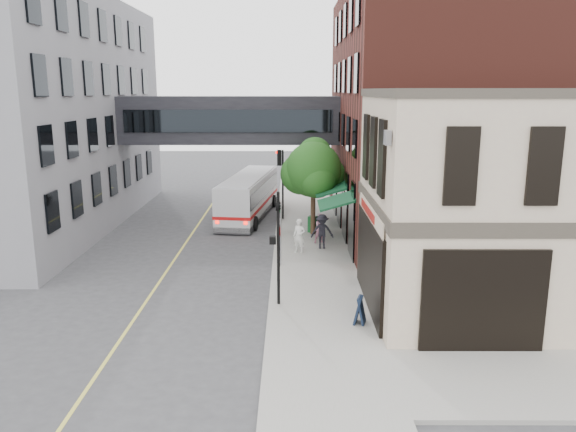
{
  "coord_description": "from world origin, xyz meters",
  "views": [
    {
      "loc": [
        0.82,
        -18.85,
        8.41
      ],
      "look_at": [
        0.77,
        3.11,
        3.45
      ],
      "focal_mm": 35.0,
      "sensor_mm": 36.0,
      "label": 1
    }
  ],
  "objects_px": {
    "pedestrian_a": "(299,236)",
    "pedestrian_b": "(321,228)",
    "pedestrian_c": "(322,231)",
    "newspaper_box": "(313,224)",
    "sandwich_board": "(360,310)",
    "bus": "(249,194)"
  },
  "relations": [
    {
      "from": "bus",
      "to": "pedestrian_b",
      "type": "distance_m",
      "value": 8.49
    },
    {
      "from": "pedestrian_c",
      "to": "newspaper_box",
      "type": "height_order",
      "value": "pedestrian_c"
    },
    {
      "from": "bus",
      "to": "pedestrian_a",
      "type": "distance_m",
      "value": 9.63
    },
    {
      "from": "bus",
      "to": "pedestrian_a",
      "type": "height_order",
      "value": "bus"
    },
    {
      "from": "pedestrian_c",
      "to": "sandwich_board",
      "type": "distance_m",
      "value": 9.88
    },
    {
      "from": "pedestrian_a",
      "to": "newspaper_box",
      "type": "height_order",
      "value": "pedestrian_a"
    },
    {
      "from": "pedestrian_c",
      "to": "sandwich_board",
      "type": "bearing_deg",
      "value": -85.25
    },
    {
      "from": "newspaper_box",
      "to": "sandwich_board",
      "type": "distance_m",
      "value": 13.4
    },
    {
      "from": "bus",
      "to": "newspaper_box",
      "type": "bearing_deg",
      "value": -49.08
    },
    {
      "from": "pedestrian_a",
      "to": "pedestrian_c",
      "type": "relative_size",
      "value": 0.96
    },
    {
      "from": "bus",
      "to": "pedestrian_c",
      "type": "xyz_separation_m",
      "value": [
        4.46,
        -8.25,
        -0.48
      ]
    },
    {
      "from": "pedestrian_a",
      "to": "pedestrian_b",
      "type": "relative_size",
      "value": 1.08
    },
    {
      "from": "sandwich_board",
      "to": "bus",
      "type": "bearing_deg",
      "value": 122.47
    },
    {
      "from": "bus",
      "to": "pedestrian_b",
      "type": "xyz_separation_m",
      "value": [
        4.47,
        -7.19,
        -0.58
      ]
    },
    {
      "from": "pedestrian_a",
      "to": "newspaper_box",
      "type": "distance_m",
      "value": 4.43
    },
    {
      "from": "pedestrian_b",
      "to": "pedestrian_c",
      "type": "bearing_deg",
      "value": -110.9
    },
    {
      "from": "pedestrian_c",
      "to": "newspaper_box",
      "type": "relative_size",
      "value": 1.93
    },
    {
      "from": "pedestrian_a",
      "to": "newspaper_box",
      "type": "bearing_deg",
      "value": 103.38
    },
    {
      "from": "newspaper_box",
      "to": "sandwich_board",
      "type": "xyz_separation_m",
      "value": [
        1.16,
        -13.35,
        0.02
      ]
    },
    {
      "from": "bus",
      "to": "sandwich_board",
      "type": "relative_size",
      "value": 10.41
    },
    {
      "from": "pedestrian_a",
      "to": "sandwich_board",
      "type": "xyz_separation_m",
      "value": [
        2.04,
        -9.03,
        -0.38
      ]
    },
    {
      "from": "pedestrian_a",
      "to": "pedestrian_b",
      "type": "bearing_deg",
      "value": 81.25
    }
  ]
}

